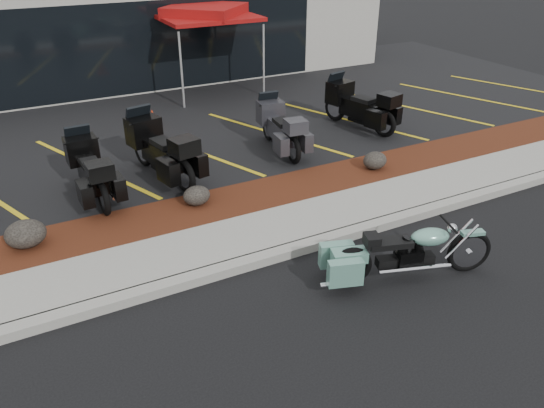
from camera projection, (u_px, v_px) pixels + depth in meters
ground at (319, 284)px, 7.89m from camera, size 90.00×90.00×0.00m
curb at (290, 251)px, 8.56m from camera, size 24.00×0.25×0.15m
sidewalk at (270, 231)px, 9.11m from camera, size 24.00×1.20×0.15m
mulch_bed at (241, 202)px, 10.04m from camera, size 24.00×1.20×0.16m
upper_lot at (157, 119)px, 14.27m from camera, size 26.00×9.60×0.15m
dealership_building at (98, 13)px, 18.27m from camera, size 18.00×8.16×4.00m
boulder_left at (25, 234)px, 8.42m from camera, size 0.64×0.53×0.45m
boulder_mid at (197, 196)px, 9.71m from camera, size 0.50×0.42×0.36m
boulder_right at (375, 160)px, 11.13m from camera, size 0.52×0.43×0.37m
hero_cruiser at (470, 246)px, 7.96m from camera, size 2.70×1.43×0.92m
touring_black_front at (81, 155)px, 10.35m from camera, size 0.89×2.11×1.21m
touring_black_mid at (142, 136)px, 11.07m from camera, size 1.34×2.41×1.33m
touring_grey at (269, 116)px, 12.43m from camera, size 0.99×2.11×1.19m
touring_black_rear at (336, 97)px, 13.67m from camera, size 1.35×2.34×1.28m
traffic_cone at (153, 118)px, 13.43m from camera, size 0.41×0.41×0.45m
popup_canopy at (205, 14)px, 15.39m from camera, size 3.10×3.10×2.51m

